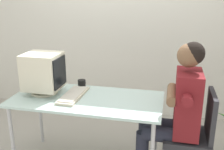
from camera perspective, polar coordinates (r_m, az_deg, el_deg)
The scene contains 7 objects.
wall_back at distance 3.69m, azimuth 5.79°, elevation 14.13°, with size 8.00×0.10×3.00m, color silver.
desk at distance 2.60m, azimuth -5.42°, elevation -6.19°, with size 1.45×0.69×0.74m.
crt_monitor at distance 2.70m, azimuth -14.49°, elevation 0.65°, with size 0.35×0.32×0.41m.
keyboard at distance 2.62m, azimuth -8.26°, elevation -4.26°, with size 0.18×0.48×0.03m.
office_chair at distance 2.61m, azimuth 17.26°, elevation -11.47°, with size 0.42×0.42×0.87m.
person_seated at distance 2.50m, azimuth 13.68°, elevation -6.61°, with size 0.67×0.58×1.31m.
desk_mug at distance 2.83m, azimuth -6.48°, elevation -1.89°, with size 0.08×0.09×0.09m.
Camera 1 is at (0.76, -2.25, 1.72)m, focal length 42.68 mm.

